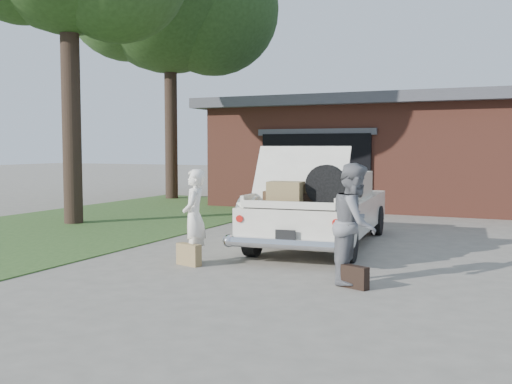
% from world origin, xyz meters
% --- Properties ---
extents(ground, '(90.00, 90.00, 0.00)m').
position_xyz_m(ground, '(0.00, 0.00, 0.00)').
color(ground, gray).
rests_on(ground, ground).
extents(grass_strip, '(6.00, 16.00, 0.02)m').
position_xyz_m(grass_strip, '(-5.50, 3.00, 0.01)').
color(grass_strip, '#2D4C1E').
rests_on(grass_strip, ground).
extents(house, '(12.80, 7.80, 3.30)m').
position_xyz_m(house, '(0.98, 11.47, 1.67)').
color(house, brown).
rests_on(house, ground).
extents(sedan, '(2.23, 4.88, 1.84)m').
position_xyz_m(sedan, '(0.50, 2.42, 0.70)').
color(sedan, white).
rests_on(sedan, ground).
extents(woman_left, '(0.52, 0.63, 1.48)m').
position_xyz_m(woman_left, '(-0.74, -0.10, 0.74)').
color(woman_left, white).
rests_on(woman_left, ground).
extents(woman_right, '(0.65, 0.81, 1.61)m').
position_xyz_m(woman_right, '(1.90, -0.38, 0.81)').
color(woman_right, slate).
rests_on(woman_right, ground).
extents(suitcase_left, '(0.46, 0.25, 0.34)m').
position_xyz_m(suitcase_left, '(-0.75, -0.27, 0.17)').
color(suitcase_left, '#9D8150').
rests_on(suitcase_left, ground).
extents(suitcase_right, '(0.40, 0.26, 0.29)m').
position_xyz_m(suitcase_right, '(1.99, -0.69, 0.15)').
color(suitcase_right, black).
rests_on(suitcase_right, ground).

